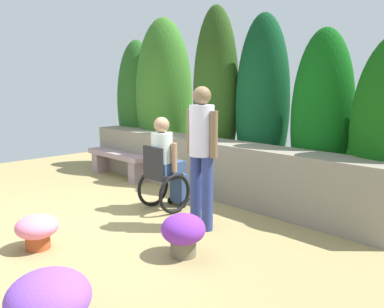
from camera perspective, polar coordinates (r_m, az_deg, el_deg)
ground_plane at (r=5.35m, az=-12.00°, el=-9.45°), size 10.02×10.02×0.00m
stone_retaining_wall at (r=6.41m, az=2.61°, el=-1.86°), size 5.85×0.58×0.89m
hedge_backdrop at (r=6.96m, az=3.46°, el=7.13°), size 6.35×0.94×3.10m
stone_bench at (r=7.73m, az=-10.57°, el=-0.86°), size 1.64×0.40×0.48m
person_in_wheelchair at (r=5.56m, az=-3.92°, el=-1.86°), size 0.53×0.66×1.33m
person_standing_companion at (r=4.73m, az=1.42°, el=0.87°), size 0.49×0.30×1.75m
flower_pot_purple_near at (r=4.64m, az=-21.61°, el=-10.16°), size 0.45×0.45×0.38m
flower_pot_terracotta_by_wall at (r=3.14m, az=-20.08°, el=-19.65°), size 0.60×0.60×0.47m
flower_pot_red_accent at (r=4.15m, az=-1.28°, el=-11.31°), size 0.47×0.47×0.45m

